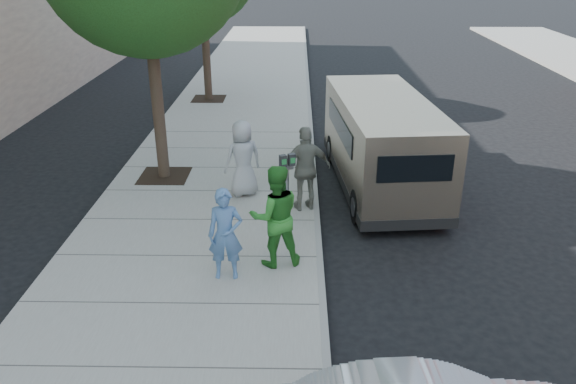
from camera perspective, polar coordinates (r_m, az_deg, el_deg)
The scene contains 9 objects.
ground at distance 11.89m, azimuth -4.00°, elevation -3.47°, with size 120.00×120.00×0.00m, color black.
sidewalk at distance 11.98m, azimuth -8.79°, elevation -3.09°, with size 5.00×60.00×0.15m, color gray.
curb_face at distance 11.82m, azimuth 2.97°, elevation -3.21°, with size 0.12×60.00×0.16m, color gray.
parking_meter at distance 11.14m, azimuth -0.07°, elevation 1.78°, with size 0.33×0.23×1.53m.
van at distance 13.61m, azimuth 9.43°, elevation 5.14°, with size 2.46×6.00×2.17m.
person_officer at distance 9.54m, azimuth -6.37°, elevation -4.31°, with size 0.60×0.39×1.64m, color #5179AC.
person_green_shirt at distance 9.83m, azimuth -1.31°, elevation -2.46°, with size 0.92×0.71×1.89m, color #2E832B.
person_gray_shirt at distance 12.70m, azimuth -4.61°, elevation 3.42°, with size 0.86×0.56×1.75m, color #AAABAD.
person_striped_polo at distance 11.93m, azimuth 1.84°, elevation 2.37°, with size 1.09×0.45×1.86m, color gray.
Camera 1 is at (1.01, -10.51, 5.46)m, focal length 35.00 mm.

